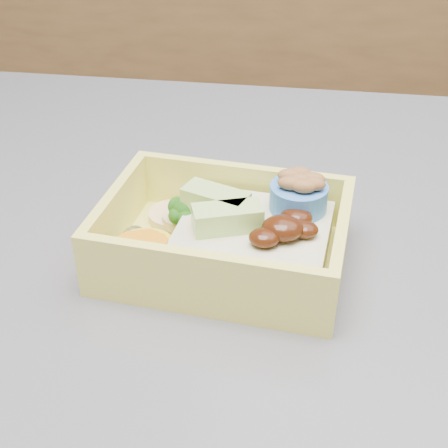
# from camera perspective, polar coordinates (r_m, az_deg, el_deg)

# --- Properties ---
(bento_box) EXTENTS (0.18, 0.14, 0.06)m
(bento_box) POSITION_cam_1_polar(r_m,az_deg,el_deg) (0.44, 0.77, -1.15)
(bento_box) COLOR #EEE862
(bento_box) RESTS_ON island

